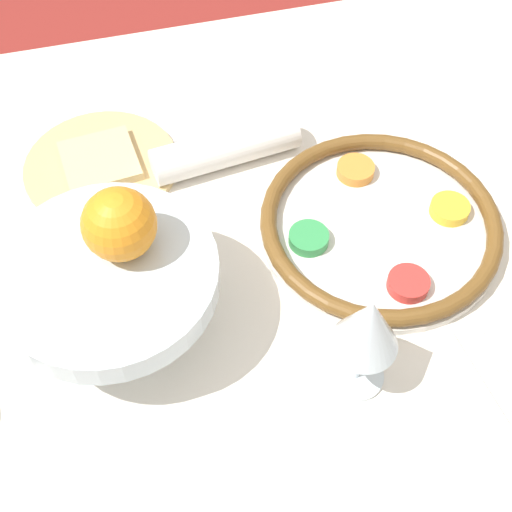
% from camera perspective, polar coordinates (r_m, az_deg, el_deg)
% --- Properties ---
extents(ground_plane, '(8.00, 8.00, 0.00)m').
position_cam_1_polar(ground_plane, '(1.52, 1.12, -18.80)').
color(ground_plane, maroon).
extents(dining_table, '(1.11, 1.02, 0.77)m').
position_cam_1_polar(dining_table, '(1.16, 1.43, -13.14)').
color(dining_table, silver).
rests_on(dining_table, ground_plane).
extents(seder_plate, '(0.29, 0.29, 0.03)m').
position_cam_1_polar(seder_plate, '(0.87, 9.90, 2.51)').
color(seder_plate, silver).
rests_on(seder_plate, dining_table).
extents(wine_glass, '(0.07, 0.07, 0.14)m').
position_cam_1_polar(wine_glass, '(0.68, 8.93, -5.65)').
color(wine_glass, silver).
rests_on(wine_glass, dining_table).
extents(fruit_stand, '(0.23, 0.23, 0.11)m').
position_cam_1_polar(fruit_stand, '(0.74, -11.68, -2.07)').
color(fruit_stand, silver).
rests_on(fruit_stand, dining_table).
extents(orange_fruit, '(0.07, 0.07, 0.07)m').
position_cam_1_polar(orange_fruit, '(0.70, -10.90, 2.51)').
color(orange_fruit, orange).
rests_on(orange_fruit, fruit_stand).
extents(bread_plate, '(0.20, 0.20, 0.02)m').
position_cam_1_polar(bread_plate, '(0.95, -12.31, 7.15)').
color(bread_plate, tan).
rests_on(bread_plate, dining_table).
extents(napkin_roll, '(0.20, 0.07, 0.05)m').
position_cam_1_polar(napkin_roll, '(0.93, -2.46, 8.59)').
color(napkin_roll, white).
rests_on(napkin_roll, dining_table).
extents(fork_left, '(0.03, 0.17, 0.01)m').
position_cam_1_polar(fork_left, '(0.79, 19.71, -10.43)').
color(fork_left, silver).
rests_on(fork_left, dining_table).
extents(fork_right, '(0.04, 0.17, 0.01)m').
position_cam_1_polar(fork_right, '(0.78, 17.78, -11.04)').
color(fork_right, silver).
rests_on(fork_right, dining_table).
extents(spoon, '(0.15, 0.05, 0.01)m').
position_cam_1_polar(spoon, '(0.97, -2.07, 9.68)').
color(spoon, silver).
rests_on(spoon, dining_table).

